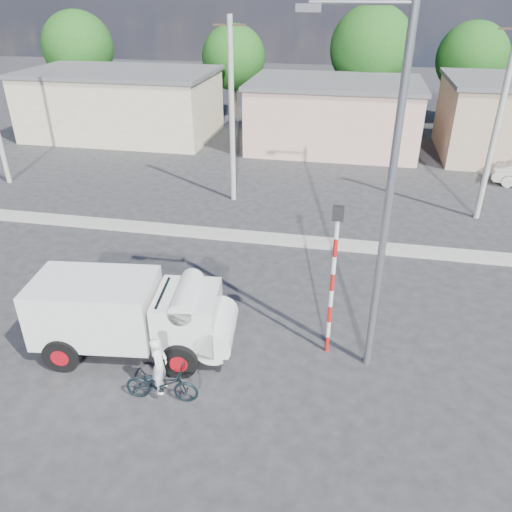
% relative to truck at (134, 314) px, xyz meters
% --- Properties ---
extents(ground_plane, '(120.00, 120.00, 0.00)m').
position_rel_truck_xyz_m(ground_plane, '(1.95, -0.51, -1.22)').
color(ground_plane, '#28282A').
rests_on(ground_plane, ground).
extents(median, '(40.00, 0.80, 0.16)m').
position_rel_truck_xyz_m(median, '(1.95, 7.49, -1.14)').
color(median, '#99968E').
rests_on(median, ground).
extents(truck, '(5.53, 2.64, 2.20)m').
position_rel_truck_xyz_m(truck, '(0.00, 0.00, 0.00)').
color(truck, black).
rests_on(truck, ground).
extents(bicycle, '(1.85, 0.76, 0.95)m').
position_rel_truck_xyz_m(bicycle, '(1.33, -1.65, -0.75)').
color(bicycle, black).
rests_on(bicycle, ground).
extents(cyclist, '(0.40, 0.58, 1.52)m').
position_rel_truck_xyz_m(cyclist, '(1.33, -1.65, -0.46)').
color(cyclist, white).
rests_on(cyclist, ground).
extents(traffic_pole, '(0.28, 0.18, 4.36)m').
position_rel_truck_xyz_m(traffic_pole, '(5.15, 0.99, 1.37)').
color(traffic_pole, red).
rests_on(traffic_pole, ground).
extents(streetlight, '(2.34, 0.22, 9.00)m').
position_rel_truck_xyz_m(streetlight, '(6.09, 0.69, 3.74)').
color(streetlight, slate).
rests_on(streetlight, ground).
extents(building_row, '(37.80, 7.30, 4.44)m').
position_rel_truck_xyz_m(building_row, '(3.05, 21.49, 0.91)').
color(building_row, '#C3B893').
rests_on(building_row, ground).
extents(tree_row, '(43.62, 7.43, 8.42)m').
position_rel_truck_xyz_m(tree_row, '(5.71, 27.94, 3.77)').
color(tree_row, '#38281E').
rests_on(tree_row, ground).
extents(utility_poles, '(35.40, 0.24, 8.00)m').
position_rel_truck_xyz_m(utility_poles, '(5.20, 11.49, 2.85)').
color(utility_poles, '#99968E').
rests_on(utility_poles, ground).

